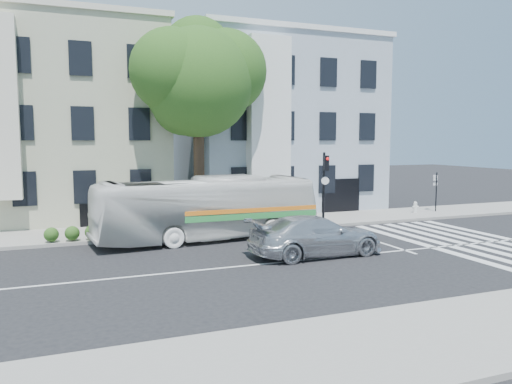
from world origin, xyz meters
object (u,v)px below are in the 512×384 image
bus (208,208)px  sedan (316,236)px  traffic_signal (325,179)px  fire_hydrant (415,207)px

bus → sedan: (3.09, -4.65, -0.66)m
bus → sedan: size_ratio=1.91×
bus → traffic_signal: (6.77, 1.26, 1.08)m
bus → fire_hydrant: 14.16m
bus → fire_hydrant: (13.87, 2.67, -0.95)m
sedan → traffic_signal: traffic_signal is taller
bus → traffic_signal: traffic_signal is taller
bus → fire_hydrant: size_ratio=14.94×
bus → sedan: bearing=-152.4°
bus → sedan: 5.62m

